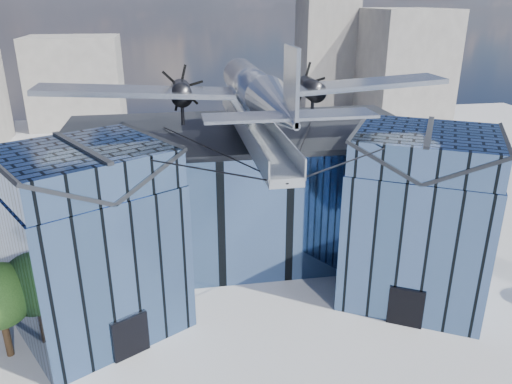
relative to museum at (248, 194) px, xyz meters
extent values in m
plane|color=gray|center=(0.00, -5.82, -5.54)|extent=(120.00, 120.00, 0.00)
cube|color=#45628C|center=(0.00, 3.18, -0.79)|extent=(28.00, 14.00, 9.50)
cube|color=#222429|center=(0.00, 3.18, 4.16)|extent=(28.00, 14.00, 0.40)
cube|color=#45628C|center=(-10.50, -6.82, -0.79)|extent=(11.79, 11.43, 9.50)
cube|color=#45628C|center=(-10.50, -6.82, 5.06)|extent=(11.56, 11.20, 2.20)
cube|color=#222429|center=(-12.45, -7.94, 5.06)|extent=(7.98, 9.23, 2.40)
cube|color=#222429|center=(-8.55, -5.69, 5.06)|extent=(7.98, 9.23, 2.40)
cube|color=#222429|center=(-10.50, -6.82, 6.21)|extent=(4.30, 7.10, 0.18)
cube|color=black|center=(-8.48, -10.33, -4.24)|extent=(2.03, 1.32, 2.60)
cube|color=black|center=(-6.60, -4.57, -0.79)|extent=(0.34, 0.34, 9.50)
cube|color=#45628C|center=(10.50, -6.82, -0.79)|extent=(11.79, 11.43, 9.50)
cube|color=#45628C|center=(10.50, -6.82, 5.06)|extent=(11.56, 11.20, 2.20)
cube|color=#222429|center=(8.55, -5.69, 5.06)|extent=(7.98, 9.23, 2.40)
cube|color=#222429|center=(12.45, -7.94, 5.06)|extent=(7.98, 9.23, 2.40)
cube|color=#222429|center=(10.50, -6.82, 6.21)|extent=(4.30, 7.10, 0.18)
cube|color=black|center=(8.48, -10.33, -4.24)|extent=(2.03, 1.32, 2.60)
cube|color=black|center=(6.60, -4.57, -0.79)|extent=(0.34, 0.34, 9.50)
cube|color=#969CA3|center=(0.00, -2.32, 5.56)|extent=(1.80, 21.00, 0.50)
cube|color=#969CA3|center=(-0.90, -2.32, 6.21)|extent=(0.08, 21.00, 1.10)
cube|color=#969CA3|center=(0.90, -2.32, 6.21)|extent=(0.08, 21.00, 1.10)
cylinder|color=#969CA3|center=(0.00, 7.18, 4.89)|extent=(0.44, 0.44, 1.35)
cylinder|color=#969CA3|center=(0.00, 1.18, 4.89)|extent=(0.44, 0.44, 1.35)
cylinder|color=#969CA3|center=(0.00, -2.82, 4.89)|extent=(0.44, 0.44, 1.35)
cylinder|color=#969CA3|center=(0.00, -1.82, 6.51)|extent=(0.70, 0.70, 1.40)
cylinder|color=black|center=(-5.25, -9.82, 5.86)|extent=(10.55, 6.08, 0.69)
cylinder|color=black|center=(5.25, -9.82, 5.86)|extent=(10.55, 6.08, 0.69)
cylinder|color=black|center=(-3.00, -4.32, 5.01)|extent=(6.09, 17.04, 1.19)
cylinder|color=black|center=(3.00, -4.32, 5.01)|extent=(6.09, 17.04, 1.19)
cylinder|color=#AEB3BB|center=(0.00, -1.82, 8.46)|extent=(2.50, 11.00, 2.50)
sphere|color=#AEB3BB|center=(0.00, 3.68, 8.46)|extent=(2.50, 2.50, 2.50)
cube|color=black|center=(0.00, 2.68, 9.15)|extent=(1.60, 1.40, 0.50)
cone|color=#AEB3BB|center=(0.00, -10.82, 8.76)|extent=(2.50, 7.00, 2.50)
cube|color=#AEB3BB|center=(0.00, -13.12, 10.36)|extent=(0.18, 2.40, 3.40)
cube|color=#AEB3BB|center=(0.00, -13.02, 8.96)|extent=(8.00, 1.80, 0.14)
cube|color=#AEB3BB|center=(-7.00, -0.82, 8.16)|extent=(14.00, 3.20, 1.08)
cylinder|color=black|center=(-4.60, -0.22, 7.91)|extent=(1.44, 3.20, 1.44)
cone|color=black|center=(-4.60, 1.58, 7.91)|extent=(0.70, 0.70, 0.70)
cube|color=black|center=(-4.60, 1.73, 7.91)|extent=(1.05, 0.06, 3.33)
cube|color=black|center=(-4.60, 1.73, 7.91)|extent=(2.53, 0.06, 2.53)
cube|color=black|center=(-4.60, 1.73, 7.91)|extent=(3.33, 0.06, 1.05)
cylinder|color=black|center=(-4.60, -0.82, 6.69)|extent=(0.24, 0.24, 1.75)
cube|color=#AEB3BB|center=(7.00, -0.82, 8.16)|extent=(14.00, 3.20, 1.08)
cylinder|color=black|center=(4.60, -0.22, 7.91)|extent=(1.44, 3.20, 1.44)
cone|color=black|center=(4.60, 1.58, 7.91)|extent=(0.70, 0.70, 0.70)
cube|color=black|center=(4.60, 1.73, 7.91)|extent=(1.05, 0.06, 3.33)
cube|color=black|center=(4.60, 1.73, 7.91)|extent=(2.53, 0.06, 2.53)
cube|color=black|center=(4.60, 1.73, 7.91)|extent=(3.33, 0.06, 1.05)
cylinder|color=black|center=(4.60, -0.82, 6.69)|extent=(0.24, 0.24, 1.75)
cube|color=gray|center=(32.00, 42.18, 3.46)|extent=(12.00, 14.00, 18.00)
cube|color=gray|center=(-20.00, 49.18, 1.46)|extent=(14.00, 10.00, 14.00)
cube|color=gray|center=(22.00, 52.18, 7.46)|extent=(9.00, 9.00, 26.00)
cylinder|color=#2E2012|center=(-15.53, -9.10, -4.09)|extent=(0.52, 0.52, 2.90)
cylinder|color=#2E2012|center=(21.40, 1.72, -4.37)|extent=(0.43, 0.43, 2.34)
sphere|color=#254819|center=(21.40, 1.72, -2.28)|extent=(4.06, 4.06, 3.06)
camera|label=1|loc=(-5.35, -34.97, 14.01)|focal=35.00mm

